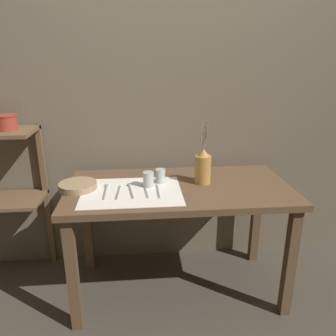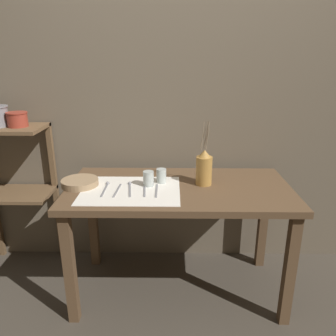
# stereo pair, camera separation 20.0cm
# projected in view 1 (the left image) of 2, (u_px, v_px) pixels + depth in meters

# --- Properties ---
(ground_plane) EXTENTS (12.00, 12.00, 0.00)m
(ground_plane) POSITION_uv_depth(u_px,v_px,m) (178.00, 287.00, 2.29)
(ground_plane) COLOR #473F35
(stone_wall_back) EXTENTS (7.00, 0.06, 2.40)m
(stone_wall_back) POSITION_uv_depth(u_px,v_px,m) (172.00, 106.00, 2.34)
(stone_wall_back) COLOR #6B5E4C
(stone_wall_back) RESTS_ON ground_plane
(wooden_table) EXTENTS (1.39, 0.71, 0.77)m
(wooden_table) POSITION_uv_depth(u_px,v_px,m) (179.00, 200.00, 2.08)
(wooden_table) COLOR brown
(wooden_table) RESTS_ON ground_plane
(wooden_shelf_unit) EXTENTS (0.53, 0.32, 1.09)m
(wooden_shelf_unit) POSITION_uv_depth(u_px,v_px,m) (2.00, 176.00, 2.22)
(wooden_shelf_unit) COLOR brown
(wooden_shelf_unit) RESTS_ON ground_plane
(linen_cloth) EXTENTS (0.59, 0.46, 0.00)m
(linen_cloth) POSITION_uv_depth(u_px,v_px,m) (132.00, 192.00, 1.96)
(linen_cloth) COLOR white
(linen_cloth) RESTS_ON wooden_table
(pitcher_with_flowers) EXTENTS (0.10, 0.10, 0.40)m
(pitcher_with_flowers) POSITION_uv_depth(u_px,v_px,m) (203.00, 167.00, 2.06)
(pitcher_with_flowers) COLOR #B7843D
(pitcher_with_flowers) RESTS_ON wooden_table
(wooden_bowl) EXTENTS (0.23, 0.23, 0.04)m
(wooden_bowl) POSITION_uv_depth(u_px,v_px,m) (78.00, 186.00, 1.98)
(wooden_bowl) COLOR #9E7F5B
(wooden_bowl) RESTS_ON wooden_table
(glass_tumbler_near) EXTENTS (0.07, 0.07, 0.09)m
(glass_tumbler_near) POSITION_uv_depth(u_px,v_px,m) (148.00, 179.00, 2.01)
(glass_tumbler_near) COLOR #B7C1BC
(glass_tumbler_near) RESTS_ON wooden_table
(glass_tumbler_far) EXTENTS (0.06, 0.06, 0.09)m
(glass_tumbler_far) POSITION_uv_depth(u_px,v_px,m) (160.00, 176.00, 2.08)
(glass_tumbler_far) COLOR #B7C1BC
(glass_tumbler_far) RESTS_ON wooden_table
(spoon_outer) EXTENTS (0.02, 0.22, 0.02)m
(spoon_outer) POSITION_uv_depth(u_px,v_px,m) (106.00, 188.00, 1.99)
(spoon_outer) COLOR gray
(spoon_outer) RESTS_ON wooden_table
(fork_outer) EXTENTS (0.03, 0.20, 0.00)m
(fork_outer) POSITION_uv_depth(u_px,v_px,m) (118.00, 192.00, 1.93)
(fork_outer) COLOR gray
(fork_outer) RESTS_ON wooden_table
(spoon_inner) EXTENTS (0.04, 0.21, 0.02)m
(spoon_inner) POSITION_uv_depth(u_px,v_px,m) (130.00, 188.00, 2.00)
(spoon_inner) COLOR gray
(spoon_inner) RESTS_ON wooden_table
(fork_inner) EXTENTS (0.03, 0.20, 0.00)m
(fork_inner) POSITION_uv_depth(u_px,v_px,m) (146.00, 191.00, 1.96)
(fork_inner) COLOR gray
(fork_inner) RESTS_ON wooden_table
(knife_center) EXTENTS (0.01, 0.20, 0.00)m
(knife_center) POSITION_uv_depth(u_px,v_px,m) (158.00, 191.00, 1.95)
(knife_center) COLOR gray
(knife_center) RESTS_ON wooden_table
(metal_pot_small) EXTENTS (0.14, 0.14, 0.10)m
(metal_pot_small) POSITION_uv_depth(u_px,v_px,m) (6.00, 122.00, 2.07)
(metal_pot_small) COLOR #9E3828
(metal_pot_small) RESTS_ON wooden_shelf_unit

